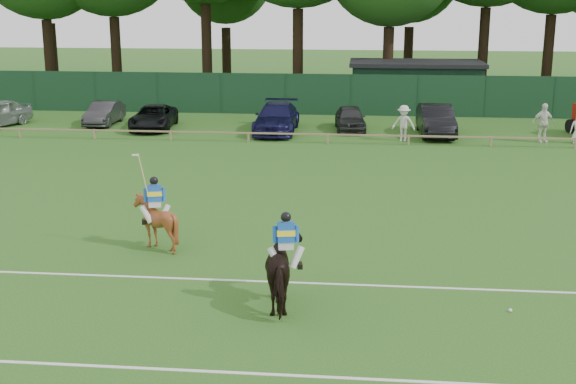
# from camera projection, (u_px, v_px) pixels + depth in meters

# --- Properties ---
(ground) EXTENTS (160.00, 160.00, 0.00)m
(ground) POSITION_uv_depth(u_px,v_px,m) (259.00, 268.00, 21.22)
(ground) COLOR #1E4C14
(ground) RESTS_ON ground
(horse_dark) EXTENTS (1.37, 2.33, 1.85)m
(horse_dark) POSITION_uv_depth(u_px,v_px,m) (286.00, 270.00, 18.46)
(horse_dark) COLOR black
(horse_dark) RESTS_ON ground
(horse_chestnut) EXTENTS (1.64, 1.75, 1.61)m
(horse_chestnut) POSITION_uv_depth(u_px,v_px,m) (156.00, 222.00, 22.69)
(horse_chestnut) COLOR brown
(horse_chestnut) RESTS_ON ground
(sedan_grey) EXTENTS (1.40, 3.92, 1.29)m
(sedan_grey) POSITION_uv_depth(u_px,v_px,m) (104.00, 113.00, 43.63)
(sedan_grey) COLOR #2D2C2F
(sedan_grey) RESTS_ON ground
(suv_black) EXTENTS (2.52, 4.80, 1.29)m
(suv_black) POSITION_uv_depth(u_px,v_px,m) (154.00, 117.00, 42.27)
(suv_black) COLOR black
(suv_black) RESTS_ON ground
(sedan_navy) EXTENTS (2.16, 5.31, 1.54)m
(sedan_navy) POSITION_uv_depth(u_px,v_px,m) (277.00, 118.00, 41.23)
(sedan_navy) COLOR #13133C
(sedan_navy) RESTS_ON ground
(hatch_grey) EXTENTS (1.89, 4.01, 1.32)m
(hatch_grey) POSITION_uv_depth(u_px,v_px,m) (350.00, 118.00, 41.88)
(hatch_grey) COLOR #292A2C
(hatch_grey) RESTS_ON ground
(estate_black) EXTENTS (1.86, 4.87, 1.59)m
(estate_black) POSITION_uv_depth(u_px,v_px,m) (436.00, 120.00, 40.37)
(estate_black) COLOR black
(estate_black) RESTS_ON ground
(spectator_left) EXTENTS (1.28, 0.89, 1.82)m
(spectator_left) POSITION_uv_depth(u_px,v_px,m) (404.00, 123.00, 38.82)
(spectator_left) COLOR beige
(spectator_left) RESTS_ON ground
(spectator_mid) EXTENTS (1.24, 0.76, 1.97)m
(spectator_mid) POSITION_uv_depth(u_px,v_px,m) (543.00, 123.00, 38.47)
(spectator_mid) COLOR silver
(spectator_mid) RESTS_ON ground
(rider_dark) EXTENTS (0.93, 0.45, 1.41)m
(rider_dark) POSITION_uv_depth(u_px,v_px,m) (286.00, 238.00, 18.24)
(rider_dark) COLOR silver
(rider_dark) RESTS_ON ground
(rider_chestnut) EXTENTS (0.98, 0.51, 2.05)m
(rider_chestnut) POSITION_uv_depth(u_px,v_px,m) (155.00, 198.00, 22.49)
(rider_chestnut) COLOR silver
(rider_chestnut) RESTS_ON ground
(polo_ball) EXTENTS (0.09, 0.09, 0.09)m
(polo_ball) POSITION_uv_depth(u_px,v_px,m) (510.00, 310.00, 18.31)
(polo_ball) COLOR silver
(polo_ball) RESTS_ON ground
(pitch_lines) EXTENTS (60.00, 5.10, 0.01)m
(pitch_lines) POSITION_uv_depth(u_px,v_px,m) (239.00, 320.00, 17.85)
(pitch_lines) COLOR silver
(pitch_lines) RESTS_ON ground
(pitch_rail) EXTENTS (62.10, 0.10, 0.50)m
(pitch_rail) POSITION_uv_depth(u_px,v_px,m) (308.00, 134.00, 38.42)
(pitch_rail) COLOR #997F5B
(pitch_rail) RESTS_ON ground
(perimeter_fence) EXTENTS (92.08, 0.08, 2.50)m
(perimeter_fence) POSITION_uv_depth(u_px,v_px,m) (319.00, 94.00, 46.88)
(perimeter_fence) COLOR #14351E
(perimeter_fence) RESTS_ON ground
(utility_shed) EXTENTS (8.40, 4.40, 3.04)m
(utility_shed) POSITION_uv_depth(u_px,v_px,m) (415.00, 85.00, 49.12)
(utility_shed) COLOR #14331E
(utility_shed) RESTS_ON ground
(tree_row) EXTENTS (96.00, 12.00, 21.00)m
(tree_row) POSITION_uv_depth(u_px,v_px,m) (354.00, 98.00, 54.70)
(tree_row) COLOR #26561C
(tree_row) RESTS_ON ground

